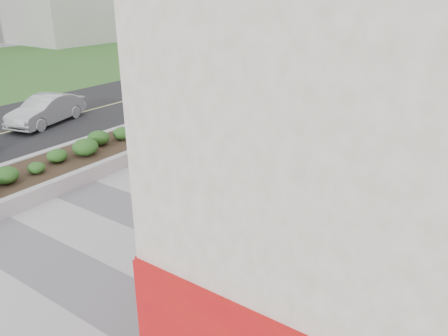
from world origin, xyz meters
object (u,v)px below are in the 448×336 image
at_px(traffic_signal_near, 245,50).
at_px(car_silver, 46,110).
at_px(planter, 151,132).
at_px(skateboarder, 321,131).
at_px(traffic_signal_far, 134,41).

bearing_deg(traffic_signal_near, car_silver, -110.84).
distance_m(planter, traffic_signal_near, 10.90).
height_order(planter, traffic_signal_near, traffic_signal_near).
bearing_deg(skateboarder, car_silver, -159.45).
bearing_deg(car_silver, skateboarder, 4.02).
relative_size(planter, traffic_signal_near, 4.29).
xyz_separation_m(skateboarder, car_silver, (-12.76, -4.26, -0.10)).
bearing_deg(traffic_signal_far, skateboarder, -21.03).
distance_m(traffic_signal_far, car_silver, 12.19).
bearing_deg(skateboarder, traffic_signal_far, 161.08).
height_order(traffic_signal_far, car_silver, traffic_signal_far).
bearing_deg(skateboarder, planter, -151.87).
bearing_deg(car_silver, traffic_signal_near, 54.72).
height_order(planter, traffic_signal_far, traffic_signal_far).
xyz_separation_m(planter, traffic_signal_near, (-1.73, 10.50, 2.34)).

